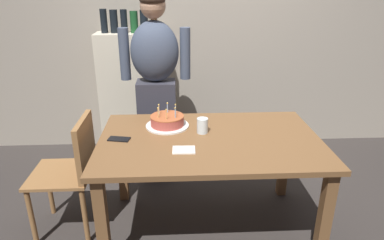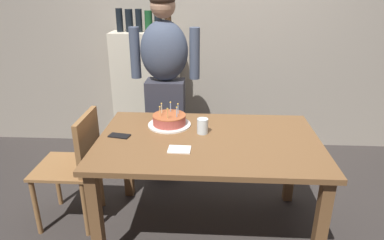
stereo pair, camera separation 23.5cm
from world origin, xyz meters
TOP-DOWN VIEW (x-y plane):
  - ground_plane at (0.00, 0.00)m, footprint 10.00×10.00m
  - back_wall at (0.00, 1.55)m, footprint 5.20×0.10m
  - dining_table at (0.00, 0.00)m, footprint 1.50×0.96m
  - birthday_cake at (-0.29, 0.22)m, footprint 0.32×0.32m
  - water_glass_near at (-0.04, 0.09)m, footprint 0.08×0.08m
  - cell_phone at (-0.61, 0.01)m, footprint 0.16×0.10m
  - napkin_stack at (-0.18, -0.18)m, footprint 0.15×0.11m
  - person_man_bearded at (-0.40, 0.82)m, footprint 0.61×0.27m
  - dining_chair at (-0.96, 0.05)m, footprint 0.42×0.42m
  - shelf_cabinet at (-0.66, 1.33)m, footprint 0.68×0.30m

SIDE VIEW (x-z plane):
  - ground_plane at x=0.00m, z-range 0.00..0.00m
  - dining_chair at x=-0.96m, z-range 0.08..0.95m
  - dining_table at x=0.00m, z-range 0.27..1.01m
  - shelf_cabinet at x=-0.66m, z-range -0.12..1.43m
  - cell_phone at x=-0.61m, z-range 0.74..0.75m
  - napkin_stack at x=-0.18m, z-range 0.74..0.75m
  - birthday_cake at x=-0.29m, z-range 0.70..0.86m
  - water_glass_near at x=-0.04m, z-range 0.74..0.85m
  - person_man_bearded at x=-0.40m, z-range 0.04..1.70m
  - back_wall at x=0.00m, z-range 0.00..2.60m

